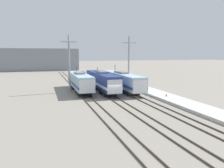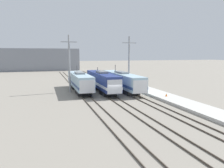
{
  "view_description": "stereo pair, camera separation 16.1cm",
  "coord_description": "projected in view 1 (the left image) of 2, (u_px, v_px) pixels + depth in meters",
  "views": [
    {
      "loc": [
        -11.28,
        -34.65,
        7.6
      ],
      "look_at": [
        0.04,
        1.11,
        2.4
      ],
      "focal_mm": 35.0,
      "sensor_mm": 36.0,
      "label": 1
    },
    {
      "loc": [
        -11.12,
        -34.69,
        7.6
      ],
      "look_at": [
        0.04,
        1.11,
        2.4
      ],
      "focal_mm": 35.0,
      "sensor_mm": 36.0,
      "label": 2
    }
  ],
  "objects": [
    {
      "name": "ground_plane",
      "position": [
        114.0,
        99.0,
        37.13
      ],
      "size": [
        400.0,
        400.0,
        0.0
      ],
      "primitive_type": "plane",
      "color": "gray"
    },
    {
      "name": "rail_pair_far_left",
      "position": [
        89.0,
        100.0,
        35.84
      ],
      "size": [
        1.51,
        120.0,
        0.15
      ],
      "color": "#4C4238",
      "rests_on": "ground_plane"
    },
    {
      "name": "rail_pair_center",
      "position": [
        114.0,
        98.0,
        37.12
      ],
      "size": [
        1.51,
        120.0,
        0.15
      ],
      "color": "#4C4238",
      "rests_on": "ground_plane"
    },
    {
      "name": "rail_pair_far_right",
      "position": [
        137.0,
        97.0,
        38.4
      ],
      "size": [
        1.51,
        120.0,
        0.15
      ],
      "color": "#4C4238",
      "rests_on": "ground_plane"
    },
    {
      "name": "locomotive_far_left",
      "position": [
        80.0,
        82.0,
        43.97
      ],
      "size": [
        2.93,
        16.17,
        5.07
      ],
      "color": "#232326",
      "rests_on": "ground_plane"
    },
    {
      "name": "locomotive_center",
      "position": [
        102.0,
        81.0,
        43.8
      ],
      "size": [
        2.87,
        16.95,
        4.7
      ],
      "color": "black",
      "rests_on": "ground_plane"
    },
    {
      "name": "locomotive_far_right",
      "position": [
        122.0,
        81.0,
        45.24
      ],
      "size": [
        2.92,
        19.01,
        5.17
      ],
      "color": "#232326",
      "rests_on": "ground_plane"
    },
    {
      "name": "catenary_tower_left",
      "position": [
        69.0,
        63.0,
        42.85
      ],
      "size": [
        3.12,
        0.35,
        11.24
      ],
      "color": "gray",
      "rests_on": "ground_plane"
    },
    {
      "name": "catenary_tower_right",
      "position": [
        129.0,
        62.0,
        46.61
      ],
      "size": [
        3.12,
        0.35,
        11.24
      ],
      "color": "gray",
      "rests_on": "ground_plane"
    },
    {
      "name": "platform",
      "position": [
        160.0,
        95.0,
        39.75
      ],
      "size": [
        4.0,
        120.0,
        0.41
      ],
      "color": "beige",
      "rests_on": "ground_plane"
    },
    {
      "name": "traffic_cone",
      "position": [
        166.0,
        95.0,
        37.22
      ],
      "size": [
        0.36,
        0.36,
        0.49
      ],
      "color": "orange",
      "rests_on": "platform"
    },
    {
      "name": "depot_building",
      "position": [
        36.0,
        60.0,
        99.09
      ],
      "size": [
        37.89,
        10.08,
        9.94
      ],
      "color": "gray",
      "rests_on": "ground_plane"
    }
  ]
}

